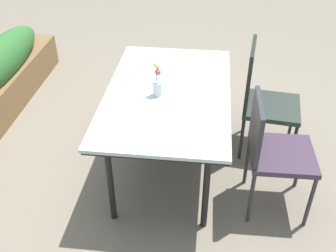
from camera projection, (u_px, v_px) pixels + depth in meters
The scene contains 5 objects.
ground_plane at pixel (159, 157), 3.47m from camera, with size 12.00×12.00×0.00m, color #756B5B.
dining_table at pixel (168, 97), 3.00m from camera, with size 1.51×0.92×0.72m.
chair_near_right at pixel (263, 96), 3.30m from camera, with size 0.51×0.51×0.97m.
chair_near_left at pixel (273, 148), 2.74m from camera, with size 0.45×0.45×0.89m.
flower_vase at pixel (157, 85), 2.87m from camera, with size 0.07×0.07×0.25m.
Camera 1 is at (-2.64, -0.38, 2.24)m, focal length 42.57 mm.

